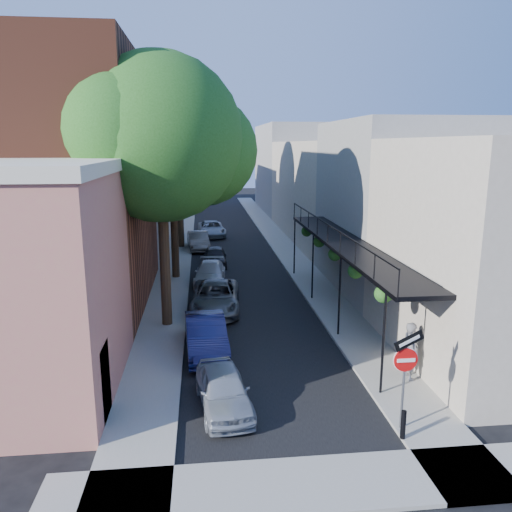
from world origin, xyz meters
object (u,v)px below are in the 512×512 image
object	(u,v)px
parked_car_d	(210,273)
pedestrian	(411,351)
parked_car_a	(223,389)
parked_car_c	(215,297)
bollard	(403,425)
sign_post	(406,364)
parked_car_g	(212,229)
oak_near	(171,142)
oak_mid	(179,157)
oak_far	(184,138)
parked_car_f	(198,241)
parked_car_b	(206,335)
parked_car_e	(215,257)

from	to	relation	value
parked_car_d	pedestrian	bearing A→B (deg)	-58.85
parked_car_a	parked_car_c	size ratio (longest dim) A/B	0.74
bollard	sign_post	bearing A→B (deg)	71.44
parked_car_d	parked_car_g	bearing A→B (deg)	93.21
oak_near	oak_mid	world-z (taller)	oak_near
bollard	oak_far	bearing A→B (deg)	103.35
sign_post	oak_far	xyz separation A→B (m)	(-6.51, 26.30, 6.22)
oak_far	parked_car_a	distance (m)	25.71
bollard	parked_car_g	xyz separation A→B (m)	(-4.40, 31.27, 0.13)
oak_mid	parked_car_f	size ratio (longest dim) A/B	2.48
parked_car_b	parked_car_e	bearing A→B (deg)	83.43
oak_mid	parked_car_g	size ratio (longest dim) A/B	2.18
bollard	parked_car_f	world-z (taller)	parked_car_f
parked_car_e	oak_near	bearing A→B (deg)	-99.47
sign_post	parked_car_a	bearing A→B (deg)	159.42
oak_mid	parked_car_d	world-z (taller)	oak_mid
parked_car_c	pedestrian	xyz separation A→B (m)	(6.24, -7.99, 0.42)
parked_car_d	parked_car_f	distance (m)	9.48
sign_post	parked_car_g	world-z (taller)	sign_post
bollard	oak_mid	size ratio (longest dim) A/B	0.08
parked_car_b	pedestrian	bearing A→B (deg)	-28.48
oak_far	parked_car_c	xyz separation A→B (m)	(1.72, -15.42, -7.58)
oak_far	oak_mid	bearing A→B (deg)	-90.41
parked_car_a	parked_car_e	world-z (taller)	parked_car_e
sign_post	bollard	distance (m)	1.60
oak_far	parked_car_b	bearing A→B (deg)	-86.57
sign_post	parked_car_a	xyz separation A→B (m)	(-4.82, 1.81, -1.42)
parked_car_a	oak_near	bearing A→B (deg)	96.18
parked_car_e	parked_car_f	distance (m)	5.41
oak_far	parked_car_a	size ratio (longest dim) A/B	3.31
sign_post	parked_car_b	xyz separation A→B (m)	(-5.30, 6.03, -1.34)
oak_mid	parked_car_d	bearing A→B (deg)	-42.21
parked_car_c	parked_car_e	size ratio (longest dim) A/B	1.34
sign_post	parked_car_g	xyz separation A→B (m)	(-4.56, 30.80, -1.38)
oak_near	parked_car_g	xyz separation A→B (m)	(1.97, 21.51, -7.23)
sign_post	oak_near	size ratio (longest dim) A/B	0.26
bollard	parked_car_a	world-z (taller)	parked_car_a
parked_car_c	pedestrian	world-z (taller)	pedestrian
parked_car_c	parked_car_f	size ratio (longest dim) A/B	1.19
parked_car_g	sign_post	bearing A→B (deg)	-86.55
oak_mid	parked_car_c	bearing A→B (deg)	-74.41
parked_car_f	oak_mid	bearing A→B (deg)	-102.03
parked_car_c	parked_car_f	world-z (taller)	same
parked_car_f	pedestrian	xyz separation A→B (m)	(7.12, -22.36, 0.42)
parked_car_e	bollard	bearing A→B (deg)	-76.87
oak_far	pedestrian	distance (m)	25.73
bollard	parked_car_a	bearing A→B (deg)	153.93
parked_car_a	parked_car_g	bearing A→B (deg)	82.83
parked_car_d	pedestrian	world-z (taller)	pedestrian
parked_car_b	parked_car_f	world-z (taller)	parked_car_b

